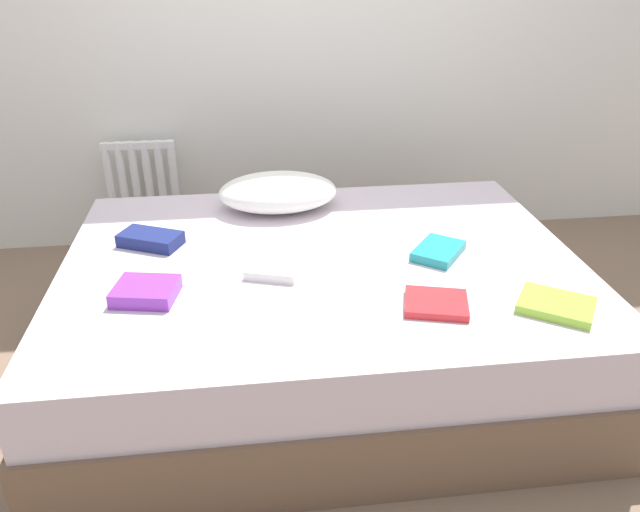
% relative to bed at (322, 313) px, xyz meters
% --- Properties ---
extents(ground_plane, '(8.00, 8.00, 0.00)m').
position_rel_bed_xyz_m(ground_plane, '(0.00, 0.00, -0.25)').
color(ground_plane, '#7F6651').
extents(bed, '(2.00, 1.50, 0.50)m').
position_rel_bed_xyz_m(bed, '(0.00, 0.00, 0.00)').
color(bed, brown).
rests_on(bed, ground).
extents(radiator, '(0.39, 0.04, 0.54)m').
position_rel_bed_xyz_m(radiator, '(-0.84, 1.20, 0.12)').
color(radiator, white).
rests_on(radiator, ground).
extents(pillow, '(0.53, 0.36, 0.16)m').
position_rel_bed_xyz_m(pillow, '(-0.13, 0.51, 0.33)').
color(pillow, white).
rests_on(pillow, bed).
extents(textbook_purple, '(0.23, 0.21, 0.05)m').
position_rel_bed_xyz_m(textbook_purple, '(-0.63, -0.22, 0.28)').
color(textbook_purple, purple).
rests_on(textbook_purple, bed).
extents(textbook_red, '(0.24, 0.22, 0.03)m').
position_rel_bed_xyz_m(textbook_red, '(0.33, -0.41, 0.27)').
color(textbook_red, red).
rests_on(textbook_red, bed).
extents(textbook_teal, '(0.25, 0.26, 0.04)m').
position_rel_bed_xyz_m(textbook_teal, '(0.45, -0.04, 0.27)').
color(textbook_teal, teal).
rests_on(textbook_teal, bed).
extents(textbook_white, '(0.22, 0.18, 0.04)m').
position_rel_bed_xyz_m(textbook_white, '(-0.19, -0.12, 0.27)').
color(textbook_white, white).
rests_on(textbook_white, bed).
extents(textbook_lime, '(0.29, 0.28, 0.03)m').
position_rel_bed_xyz_m(textbook_lime, '(0.72, -0.47, 0.27)').
color(textbook_lime, '#8CC638').
rests_on(textbook_lime, bed).
extents(textbook_navy, '(0.27, 0.22, 0.05)m').
position_rel_bed_xyz_m(textbook_navy, '(-0.66, 0.19, 0.28)').
color(textbook_navy, navy).
rests_on(textbook_navy, bed).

